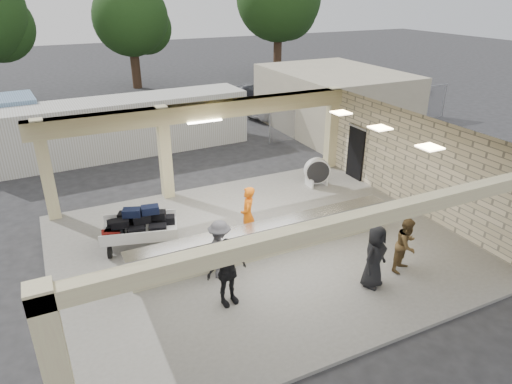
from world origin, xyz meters
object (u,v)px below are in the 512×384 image
car_white_b (340,101)px  baggage_counter (267,239)px  passenger_c (220,249)px  container_white (123,126)px  car_dark (252,98)px  drum_fan (317,171)px  baggage_handler (248,215)px  luggage_cart (139,226)px  passenger_b (227,272)px  car_white_a (283,105)px  passenger_a (406,245)px  passenger_d (375,256)px

car_white_b → baggage_counter: bearing=135.4°
passenger_c → container_white: (-0.28, 11.77, 0.36)m
baggage_counter → car_dark: bearing=66.0°
passenger_c → container_white: container_white is taller
baggage_counter → drum_fan: bearing=41.9°
baggage_handler → car_dark: size_ratio=0.42×
luggage_cart → passenger_b: 3.91m
passenger_c → car_white_a: 17.55m
baggage_counter → car_white_a: 16.24m
baggage_counter → passenger_b: bearing=-139.5°
car_white_b → passenger_a: bearing=147.9°
passenger_b → container_white: bearing=82.2°
car_white_a → container_white: bearing=92.1°
container_white → car_white_b: bearing=5.9°
luggage_cart → baggage_handler: 3.29m
baggage_counter → car_dark: car_dark is taller
baggage_handler → passenger_b: size_ratio=1.00×
baggage_handler → car_white_b: 17.45m
baggage_counter → car_white_a: bearing=59.5°
passenger_b → passenger_a: bearing=-16.8°
baggage_counter → car_dark: (7.33, 16.45, 0.15)m
drum_fan → car_white_a: 11.11m
baggage_handler → car_white_a: (8.44, 13.14, -0.33)m
car_white_a → baggage_counter: bearing=136.6°
drum_fan → passenger_d: bearing=-90.9°
passenger_c → container_white: 11.78m
baggage_counter → drum_fan: (4.11, 3.69, 0.11)m
car_white_a → car_dark: size_ratio=1.09×
baggage_handler → car_white_b: baggage_handler is taller
passenger_a → drum_fan: bearing=58.4°
baggage_handler → passenger_c: 1.99m
car_white_b → drum_fan: bearing=138.1°
passenger_c → passenger_b: bearing=-161.8°
passenger_c → car_white_b: 19.44m
drum_fan → passenger_b: 8.05m
passenger_a → car_white_a: passenger_a is taller
passenger_b → passenger_c: 1.18m
passenger_d → drum_fan: bearing=47.1°
car_white_b → passenger_c: bearing=132.8°
passenger_a → car_white_a: size_ratio=0.33×
luggage_cart → drum_fan: bearing=27.3°
baggage_handler → passenger_d: bearing=58.7°
car_dark → passenger_c: bearing=-163.5°
drum_fan → container_white: 9.72m
baggage_counter → car_white_a: (8.23, 14.00, 0.10)m
baggage_handler → car_dark: (7.54, 15.59, -0.28)m
luggage_cart → car_dark: car_dark is taller
passenger_c → container_white: size_ratio=0.14×
passenger_c → passenger_d: size_ratio=0.96×
car_white_b → car_dark: car_dark is taller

